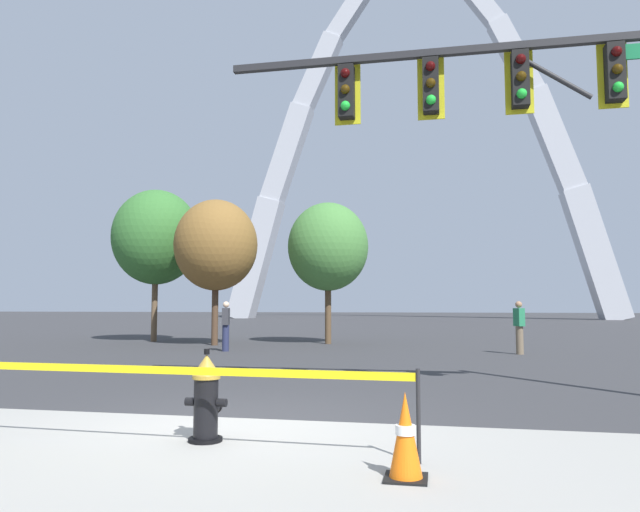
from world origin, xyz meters
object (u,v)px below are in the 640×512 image
Objects in this scene: fire_hydrant at (206,398)px; pedestrian_standing_center at (519,327)px; monument_arch at (415,155)px; pedestrian_walking_left at (226,326)px; traffic_signal_gantry at (549,117)px; traffic_cone_by_hydrant at (405,437)px.

pedestrian_standing_center is (4.83, 12.55, 0.35)m from fire_hydrant.
pedestrian_walking_left is at bearing -95.12° from monument_arch.
traffic_signal_gantry is 58.20m from monument_arch.
traffic_signal_gantry reaches higher than traffic_cone_by_hydrant.
traffic_signal_gantry reaches higher than pedestrian_standing_center.
traffic_cone_by_hydrant is 0.46× the size of pedestrian_walking_left.
traffic_signal_gantry is at bearing -44.86° from pedestrian_walking_left.
pedestrian_walking_left is 9.10m from pedestrian_standing_center.
fire_hydrant is 0.13× the size of traffic_signal_gantry.
pedestrian_standing_center reaches higher than fire_hydrant.
pedestrian_walking_left reaches higher than fire_hydrant.
pedestrian_walking_left reaches higher than traffic_cone_by_hydrant.
traffic_signal_gantry is at bearing -85.75° from monument_arch.
fire_hydrant is 0.62× the size of pedestrian_walking_left.
traffic_signal_gantry is 9.77m from pedestrian_standing_center.
monument_arch is 51.21m from pedestrian_walking_left.
pedestrian_walking_left is (-6.43, 12.87, 0.46)m from traffic_cone_by_hydrant.
pedestrian_walking_left is at bearing 109.66° from fire_hydrant.
fire_hydrant is at bearing -90.03° from monument_arch.
traffic_signal_gantry is 12.48m from pedestrian_walking_left.
monument_arch is at bearing 92.02° from traffic_cone_by_hydrant.
traffic_cone_by_hydrant is 6.35m from traffic_signal_gantry.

